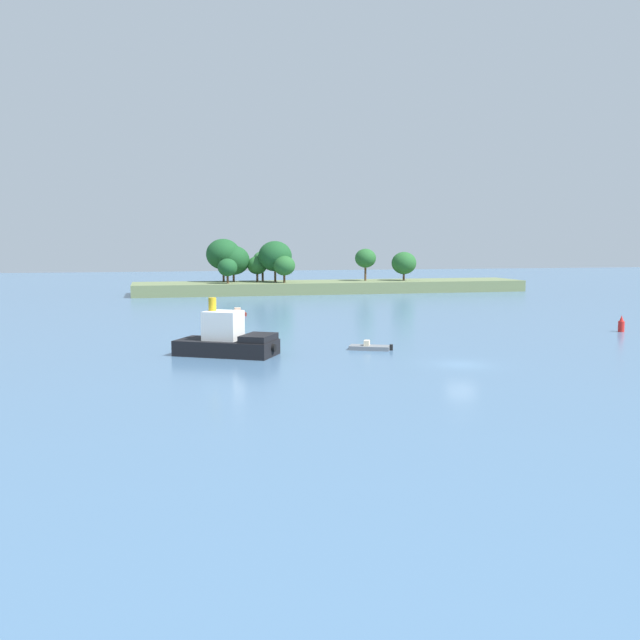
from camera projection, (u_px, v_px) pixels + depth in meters
ground_plane at (462, 365)px, 58.92m from camera, size 400.00×400.00×0.00m
treeline_island at (312, 278)px, 143.36m from camera, size 79.45×13.38×10.87m
small_motorboat at (238, 313)px, 99.81m from camera, size 1.87×5.11×0.97m
fishing_skiff at (370, 347)px, 67.12m from camera, size 4.16×3.14×0.89m
tugboat at (228, 340)px, 63.78m from camera, size 9.76×8.01×5.19m
channel_buoy_red at (621, 325)px, 80.54m from camera, size 0.70×0.70×1.90m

